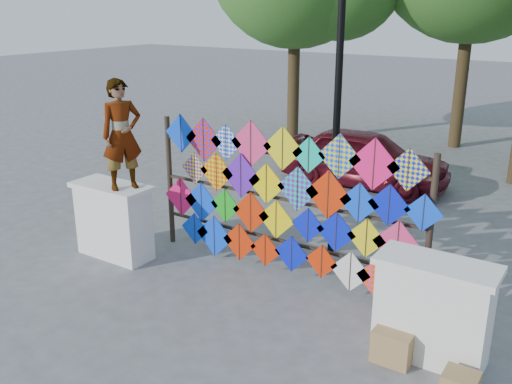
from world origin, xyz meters
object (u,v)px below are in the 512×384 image
at_px(sedan, 364,158).
at_px(vendor_woman, 122,135).
at_px(lamppost, 338,97).
at_px(kite_rack, 284,202).

bearing_deg(sedan, vendor_woman, 163.70).
bearing_deg(vendor_woman, lamppost, -23.35).
bearing_deg(kite_rack, lamppost, 80.02).
height_order(sedan, lamppost, lamppost).
height_order(kite_rack, sedan, kite_rack).
relative_size(vendor_woman, sedan, 0.44).
height_order(kite_rack, lamppost, lamppost).
distance_m(vendor_woman, sedan, 6.42).
relative_size(sedan, lamppost, 0.89).
bearing_deg(kite_rack, sedan, 99.27).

